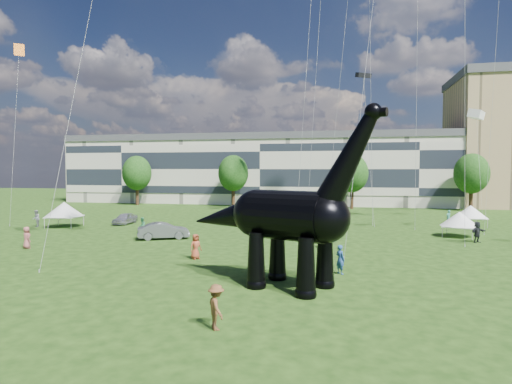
# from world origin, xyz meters

# --- Properties ---
(ground) EXTENTS (220.00, 220.00, 0.00)m
(ground) POSITION_xyz_m (0.00, 0.00, 0.00)
(ground) COLOR #16330C
(ground) RESTS_ON ground
(terrace_row) EXTENTS (78.00, 11.00, 12.00)m
(terrace_row) POSITION_xyz_m (-8.00, 62.00, 6.00)
(terrace_row) COLOR beige
(terrace_row) RESTS_ON ground
(tree_far_left) EXTENTS (5.20, 5.20, 9.44)m
(tree_far_left) POSITION_xyz_m (-30.00, 53.00, 6.29)
(tree_far_left) COLOR #382314
(tree_far_left) RESTS_ON ground
(tree_mid_left) EXTENTS (5.20, 5.20, 9.44)m
(tree_mid_left) POSITION_xyz_m (-12.00, 53.00, 6.29)
(tree_mid_left) COLOR #382314
(tree_mid_left) RESTS_ON ground
(tree_mid_right) EXTENTS (5.20, 5.20, 9.44)m
(tree_mid_right) POSITION_xyz_m (8.00, 53.00, 6.29)
(tree_mid_right) COLOR #382314
(tree_mid_right) RESTS_ON ground
(tree_far_right) EXTENTS (5.20, 5.20, 9.44)m
(tree_far_right) POSITION_xyz_m (26.00, 53.00, 6.29)
(tree_far_right) COLOR #382314
(tree_far_right) RESTS_ON ground
(dinosaur_sculpture) EXTENTS (11.86, 6.32, 9.95)m
(dinosaur_sculpture) POSITION_xyz_m (3.44, 4.76, 3.76)
(dinosaur_sculpture) COLOR black
(dinosaur_sculpture) RESTS_ON ground
(car_silver) EXTENTS (1.61, 3.95, 1.34)m
(car_silver) POSITION_xyz_m (-18.47, 27.50, 0.67)
(car_silver) COLOR silver
(car_silver) RESTS_ON ground
(car_grey) EXTENTS (4.90, 3.51, 1.54)m
(car_grey) POSITION_xyz_m (-9.56, 18.35, 0.77)
(car_grey) COLOR slate
(car_grey) RESTS_ON ground
(car_white) EXTENTS (5.28, 3.07, 1.38)m
(car_white) POSITION_xyz_m (4.15, 26.32, 0.69)
(car_white) COLOR silver
(car_white) RESTS_ON ground
(car_dark) EXTENTS (2.62, 5.45, 1.53)m
(car_dark) POSITION_xyz_m (3.85, 26.52, 0.77)
(car_dark) COLOR #595960
(car_dark) RESTS_ON ground
(gazebo_near) EXTENTS (4.49, 4.49, 2.42)m
(gazebo_near) POSITION_xyz_m (17.54, 25.23, 1.70)
(gazebo_near) COLOR white
(gazebo_near) RESTS_ON ground
(gazebo_far) EXTENTS (4.01, 4.01, 2.40)m
(gazebo_far) POSITION_xyz_m (20.71, 33.41, 1.69)
(gazebo_far) COLOR white
(gazebo_far) RESTS_ON ground
(gazebo_left) EXTENTS (4.58, 4.58, 2.81)m
(gazebo_left) POSITION_xyz_m (-23.86, 23.88, 1.97)
(gazebo_left) COLOR silver
(gazebo_left) RESTS_ON ground
(visitors) EXTENTS (46.68, 37.85, 1.89)m
(visitors) POSITION_xyz_m (-1.38, 16.13, 0.89)
(visitors) COLOR teal
(visitors) RESTS_ON ground
(kites) EXTENTS (64.88, 49.93, 31.11)m
(kites) POSITION_xyz_m (14.72, 38.50, 26.38)
(kites) COLOR #D2470E
(kites) RESTS_ON ground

